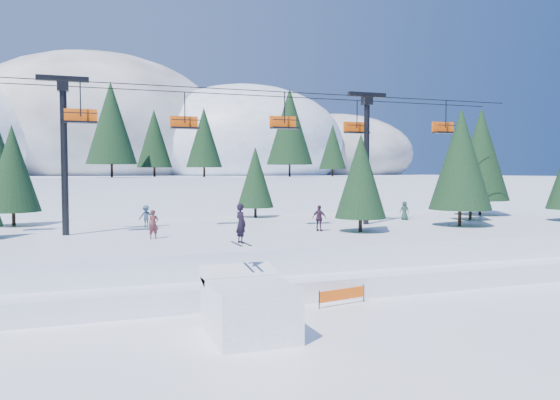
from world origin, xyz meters
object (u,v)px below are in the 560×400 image
object	(u,v)px
banner_near	(342,295)
chairlift	(231,134)
banner_far	(429,277)
jump_kicker	(249,306)

from	to	relation	value
banner_near	chairlift	bearing A→B (deg)	98.57
banner_near	banner_far	distance (m)	7.08
jump_kicker	chairlift	size ratio (longest dim) A/B	0.11
chairlift	banner_near	bearing A→B (deg)	-81.43
jump_kicker	banner_far	distance (m)	13.61
banner_near	banner_far	world-z (taller)	same
jump_kicker	chairlift	bearing A→B (deg)	77.82
jump_kicker	banner_near	xyz separation A→B (m)	(5.76, 3.17, -0.66)
chairlift	banner_far	distance (m)	16.92
chairlift	banner_near	size ratio (longest dim) A/B	16.45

